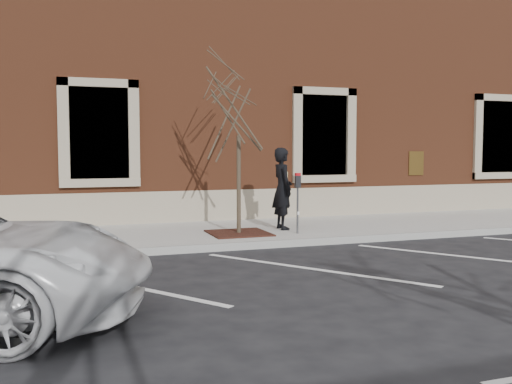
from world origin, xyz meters
name	(u,v)px	position (x,y,z in m)	size (l,w,h in m)	color
ground	(266,248)	(0.00, 0.00, 0.00)	(120.00, 120.00, 0.00)	#28282B
sidewalk_near	(240,232)	(0.00, 1.75, 0.07)	(40.00, 3.50, 0.15)	#B5B1AA
curb_near	(267,245)	(0.00, -0.05, 0.07)	(40.00, 0.12, 0.15)	#9E9E99
parking_stripes	(311,269)	(0.00, -2.20, 0.00)	(28.00, 4.40, 0.01)	silver
building_civic	(184,89)	(0.00, 7.74, 4.00)	(40.00, 8.62, 8.00)	brown
man	(282,189)	(0.95, 1.45, 1.10)	(0.69, 0.45, 1.90)	black
parking_meter	(298,192)	(1.00, 0.69, 1.08)	(0.12, 0.09, 1.34)	#595B60
tree_grate	(239,233)	(-0.24, 1.07, 0.17)	(1.27, 1.27, 0.03)	#3C1A13
sapling	(239,108)	(-0.24, 1.07, 2.89)	(2.35, 2.35, 3.92)	#4A3C2D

